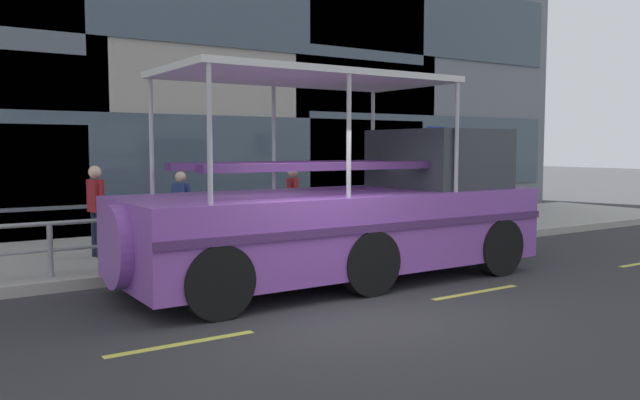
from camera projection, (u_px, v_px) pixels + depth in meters
ground_plane at (330, 307)px, 9.15m from camera, size 120.00×120.00×0.00m
sidewalk at (183, 249)px, 13.81m from camera, size 32.00×4.80×0.18m
curb_edge at (234, 267)px, 11.74m from camera, size 32.00×0.18×0.18m
lane_centreline at (351, 314)px, 8.73m from camera, size 25.80×0.12×0.01m
curb_guardrail at (257, 225)px, 12.32m from camera, size 11.24×0.09×0.90m
parking_sign at (435, 161)px, 15.45m from camera, size 0.60×0.12×2.57m
duck_tour_boat at (360, 214)px, 11.11m from camera, size 8.95×2.64×3.42m
pedestrian_near_bow at (387, 189)px, 15.48m from camera, size 0.52×0.24×1.78m
pedestrian_mid_left at (293, 196)px, 14.29m from camera, size 0.38×0.34×1.65m
pedestrian_mid_right at (181, 203)px, 13.03m from camera, size 0.30×0.40×1.59m
pedestrian_near_stern at (96, 202)px, 12.15m from camera, size 0.26×0.49×1.73m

